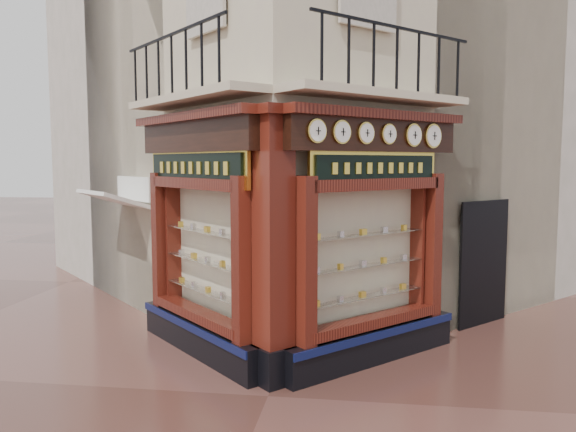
% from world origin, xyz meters
% --- Properties ---
extents(ground, '(80.00, 80.00, 0.00)m').
position_xyz_m(ground, '(0.00, 0.00, 0.00)').
color(ground, '#4C2A23').
rests_on(ground, ground).
extents(main_building, '(11.31, 11.31, 12.00)m').
position_xyz_m(main_building, '(0.00, 6.16, 6.00)').
color(main_building, '#C0AE96').
rests_on(main_building, ground).
extents(neighbour_left, '(11.31, 11.31, 11.00)m').
position_xyz_m(neighbour_left, '(-2.47, 8.63, 5.50)').
color(neighbour_left, beige).
rests_on(neighbour_left, ground).
extents(neighbour_right, '(11.31, 11.31, 11.00)m').
position_xyz_m(neighbour_right, '(2.47, 8.63, 5.50)').
color(neighbour_right, beige).
rests_on(neighbour_right, ground).
extents(shopfront_left, '(2.86, 2.86, 3.98)m').
position_xyz_m(shopfront_left, '(-1.41, 1.57, 1.98)').
color(shopfront_left, black).
rests_on(shopfront_left, ground).
extents(shopfront_right, '(2.86, 2.86, 3.98)m').
position_xyz_m(shopfront_right, '(1.41, 1.57, 1.98)').
color(shopfront_right, black).
rests_on(shopfront_right, ground).
extents(corner_pilaster, '(0.85, 0.85, 3.98)m').
position_xyz_m(corner_pilaster, '(0.00, 0.50, 1.95)').
color(corner_pilaster, black).
rests_on(corner_pilaster, ground).
extents(balcony, '(5.94, 2.97, 1.03)m').
position_xyz_m(balcony, '(0.00, 1.49, 4.22)').
color(balcony, '#C0AE96').
rests_on(balcony, ground).
extents(clock_a, '(0.27, 0.27, 0.33)m').
position_xyz_m(clock_a, '(0.61, 0.50, 3.62)').
color(clock_a, gold).
rests_on(clock_a, ground).
extents(clock_b, '(0.28, 0.28, 0.34)m').
position_xyz_m(clock_b, '(0.94, 0.83, 3.62)').
color(clock_b, gold).
rests_on(clock_b, ground).
extents(clock_c, '(0.27, 0.27, 0.33)m').
position_xyz_m(clock_c, '(1.28, 1.18, 3.62)').
color(clock_c, gold).
rests_on(clock_c, ground).
extents(clock_d, '(0.26, 0.26, 0.31)m').
position_xyz_m(clock_d, '(1.63, 1.53, 3.62)').
color(clock_d, gold).
rests_on(clock_d, ground).
extents(clock_e, '(0.30, 0.30, 0.37)m').
position_xyz_m(clock_e, '(2.03, 1.93, 3.62)').
color(clock_e, gold).
rests_on(clock_e, ground).
extents(clock_f, '(0.32, 0.32, 0.40)m').
position_xyz_m(clock_f, '(2.38, 2.27, 3.62)').
color(clock_f, gold).
rests_on(clock_f, ground).
extents(awning, '(1.92, 1.92, 0.39)m').
position_xyz_m(awning, '(-3.87, 3.66, 0.00)').
color(awning, white).
rests_on(awning, ground).
extents(signboard_left, '(2.29, 2.29, 0.61)m').
position_xyz_m(signboard_left, '(-1.46, 1.51, 3.10)').
color(signboard_left, yellow).
rests_on(signboard_left, ground).
extents(signboard_right, '(1.96, 1.96, 0.52)m').
position_xyz_m(signboard_right, '(1.46, 1.51, 3.10)').
color(signboard_right, yellow).
rests_on(signboard_right, ground).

